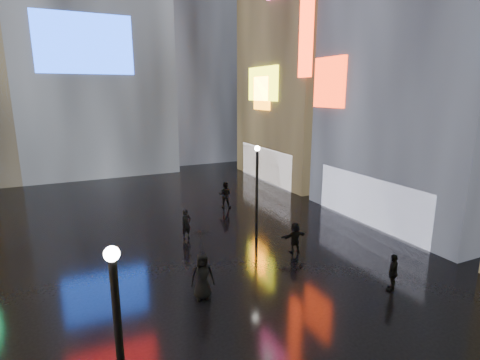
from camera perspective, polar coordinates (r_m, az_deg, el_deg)
ground at (r=21.66m, az=-9.17°, el=-8.50°), size 140.00×140.00×0.00m
building_right_far at (r=36.84m, az=11.45°, el=22.42°), size 10.28×12.00×28.00m
tower_flank_right at (r=48.48m, az=-8.28°, el=23.90°), size 12.00×12.00×34.00m
lamp_near at (r=8.51m, az=-17.81°, el=-23.70°), size 0.30×0.30×5.20m
lamp_far at (r=20.37m, az=2.59°, el=-1.03°), size 0.30×0.30×5.20m
pedestrian_3 at (r=16.91m, az=22.29°, el=-12.90°), size 1.01×0.78×1.60m
pedestrian_4 at (r=15.18m, az=-5.75°, el=-14.37°), size 1.04×0.80×1.90m
pedestrian_5 at (r=19.32m, az=8.36°, el=-8.69°), size 1.48×0.48×1.59m
pedestrian_6 at (r=21.08m, az=-8.18°, el=-6.67°), size 0.70×0.57×1.66m
pedestrian_7 at (r=26.32m, az=-2.29°, el=-2.27°), size 1.13×1.08×1.84m
umbrella_2 at (r=14.57m, az=-5.88°, el=-9.36°), size 1.47×1.47×0.97m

